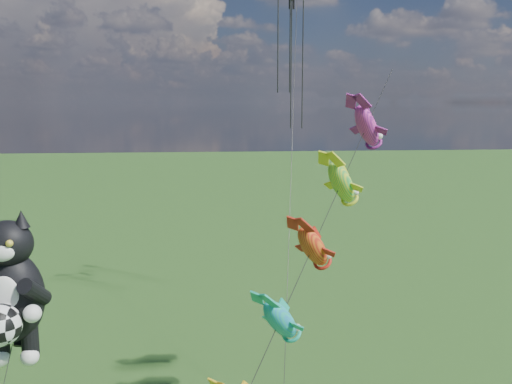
{
  "coord_description": "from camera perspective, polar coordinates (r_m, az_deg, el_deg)",
  "views": [
    {
      "loc": [
        10.61,
        -18.66,
        14.4
      ],
      "look_at": [
        13.38,
        10.05,
        9.87
      ],
      "focal_mm": 40.0,
      "sensor_mm": 36.0,
      "label": 1
    }
  ],
  "objects": [
    {
      "name": "cat_kite_rig",
      "position": [
        22.99,
        -23.44,
        -8.98
      ],
      "size": [
        2.83,
        4.29,
        10.56
      ],
      "rotation": [
        0.0,
        0.0,
        -0.29
      ],
      "color": "brown",
      "rests_on": "ground"
    },
    {
      "name": "fish_windsock_rig",
      "position": [
        21.86,
        5.67,
        -5.56
      ],
      "size": [
        10.73,
        11.98,
        15.93
      ],
      "rotation": [
        0.0,
        0.0,
        -0.41
      ],
      "color": "brown",
      "rests_on": "ground"
    },
    {
      "name": "parafoil_rig",
      "position": [
        37.75,
        3.58,
        17.55
      ],
      "size": [
        4.09,
        17.3,
        23.25
      ],
      "rotation": [
        0.0,
        0.0,
        -0.11
      ],
      "color": "brown",
      "rests_on": "ground"
    }
  ]
}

